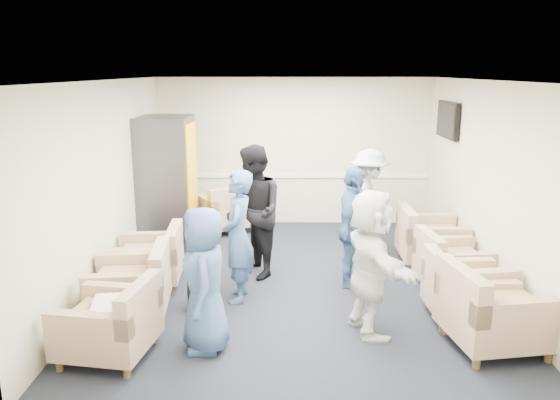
{
  "coord_description": "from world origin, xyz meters",
  "views": [
    {
      "loc": [
        -0.14,
        -7.0,
        2.83
      ],
      "look_at": [
        -0.23,
        0.2,
        1.11
      ],
      "focal_mm": 35.0,
      "sensor_mm": 36.0,
      "label": 1
    }
  ],
  "objects_px": {
    "armchair_left_near": "(113,325)",
    "armchair_right_far": "(427,240)",
    "armchair_corner": "(226,211)",
    "person_front_right": "(370,263)",
    "person_front_left": "(204,280)",
    "vending_machine": "(167,181)",
    "person_mid_left": "(238,237)",
    "armchair_right_midnear": "(462,293)",
    "armchair_right_midfar": "(449,265)",
    "person_back_left": "(254,212)",
    "person_back_right": "(369,202)",
    "armchair_right_near": "(489,313)",
    "armchair_left_far": "(153,260)",
    "person_mid_right": "(352,228)",
    "armchair_left_mid": "(135,286)"
  },
  "relations": [
    {
      "from": "armchair_left_near",
      "to": "armchair_right_far",
      "type": "distance_m",
      "value": 4.73
    },
    {
      "from": "armchair_corner",
      "to": "person_front_right",
      "type": "xyz_separation_m",
      "value": [
        1.98,
        -3.85,
        0.45
      ]
    },
    {
      "from": "armchair_left_near",
      "to": "person_front_left",
      "type": "bearing_deg",
      "value": 110.53
    },
    {
      "from": "vending_machine",
      "to": "person_front_right",
      "type": "height_order",
      "value": "vending_machine"
    },
    {
      "from": "person_mid_left",
      "to": "person_front_right",
      "type": "distance_m",
      "value": 1.73
    },
    {
      "from": "armchair_right_midnear",
      "to": "person_mid_left",
      "type": "xyz_separation_m",
      "value": [
        -2.62,
        0.56,
        0.49
      ]
    },
    {
      "from": "armchair_right_midfar",
      "to": "person_back_left",
      "type": "xyz_separation_m",
      "value": [
        -2.59,
        0.44,
        0.59
      ]
    },
    {
      "from": "person_front_right",
      "to": "person_mid_left",
      "type": "bearing_deg",
      "value": 47.19
    },
    {
      "from": "armchair_right_far",
      "to": "vending_machine",
      "type": "xyz_separation_m",
      "value": [
        -4.05,
        0.93,
        0.69
      ]
    },
    {
      "from": "armchair_right_midfar",
      "to": "person_back_right",
      "type": "bearing_deg",
      "value": 23.89
    },
    {
      "from": "vending_machine",
      "to": "person_front_left",
      "type": "distance_m",
      "value": 3.72
    },
    {
      "from": "armchair_left_near",
      "to": "person_mid_left",
      "type": "distance_m",
      "value": 1.89
    },
    {
      "from": "armchair_right_midnear",
      "to": "armchair_corner",
      "type": "xyz_separation_m",
      "value": [
        -3.09,
        3.55,
        0.03
      ]
    },
    {
      "from": "armchair_right_near",
      "to": "vending_machine",
      "type": "bearing_deg",
      "value": 40.21
    },
    {
      "from": "armchair_right_far",
      "to": "person_back_left",
      "type": "distance_m",
      "value": 2.65
    },
    {
      "from": "armchair_left_far",
      "to": "vending_machine",
      "type": "height_order",
      "value": "vending_machine"
    },
    {
      "from": "vending_machine",
      "to": "person_back_left",
      "type": "bearing_deg",
      "value": -44.08
    },
    {
      "from": "armchair_left_far",
      "to": "armchair_corner",
      "type": "xyz_separation_m",
      "value": [
        0.72,
        2.5,
        0.03
      ]
    },
    {
      "from": "armchair_right_midfar",
      "to": "person_mid_right",
      "type": "distance_m",
      "value": 1.37
    },
    {
      "from": "armchair_left_mid",
      "to": "armchair_corner",
      "type": "bearing_deg",
      "value": 162.35
    },
    {
      "from": "person_back_left",
      "to": "person_mid_right",
      "type": "xyz_separation_m",
      "value": [
        1.31,
        -0.36,
        -0.11
      ]
    },
    {
      "from": "armchair_right_midnear",
      "to": "armchair_right_far",
      "type": "distance_m",
      "value": 1.92
    },
    {
      "from": "armchair_left_mid",
      "to": "armchair_left_far",
      "type": "xyz_separation_m",
      "value": [
        -0.01,
        0.95,
        -0.01
      ]
    },
    {
      "from": "armchair_left_far",
      "to": "person_mid_right",
      "type": "relative_size",
      "value": 0.56
    },
    {
      "from": "person_front_left",
      "to": "armchair_corner",
      "type": "bearing_deg",
      "value": 174.86
    },
    {
      "from": "armchair_left_near",
      "to": "armchair_left_mid",
      "type": "relative_size",
      "value": 1.01
    },
    {
      "from": "armchair_right_midfar",
      "to": "person_front_right",
      "type": "height_order",
      "value": "person_front_right"
    },
    {
      "from": "person_back_right",
      "to": "person_mid_right",
      "type": "distance_m",
      "value": 1.41
    },
    {
      "from": "person_back_left",
      "to": "person_mid_right",
      "type": "bearing_deg",
      "value": 49.4
    },
    {
      "from": "armchair_right_near",
      "to": "armchair_right_far",
      "type": "relative_size",
      "value": 1.18
    },
    {
      "from": "armchair_left_far",
      "to": "person_back_left",
      "type": "bearing_deg",
      "value": 99.66
    },
    {
      "from": "armchair_right_near",
      "to": "person_mid_right",
      "type": "relative_size",
      "value": 0.67
    },
    {
      "from": "armchair_right_midfar",
      "to": "armchair_corner",
      "type": "bearing_deg",
      "value": 43.72
    },
    {
      "from": "armchair_right_near",
      "to": "person_back_left",
      "type": "relative_size",
      "value": 0.59
    },
    {
      "from": "armchair_right_midfar",
      "to": "armchair_right_far",
      "type": "height_order",
      "value": "armchair_right_far"
    },
    {
      "from": "armchair_right_near",
      "to": "person_front_left",
      "type": "xyz_separation_m",
      "value": [
        -2.93,
        -0.06,
        0.38
      ]
    },
    {
      "from": "armchair_right_near",
      "to": "armchair_right_far",
      "type": "distance_m",
      "value": 2.54
    },
    {
      "from": "armchair_left_near",
      "to": "armchair_right_midnear",
      "type": "relative_size",
      "value": 1.11
    },
    {
      "from": "armchair_right_near",
      "to": "armchair_right_midnear",
      "type": "distance_m",
      "value": 0.63
    },
    {
      "from": "armchair_left_near",
      "to": "armchair_corner",
      "type": "height_order",
      "value": "armchair_corner"
    },
    {
      "from": "vending_machine",
      "to": "armchair_right_near",
      "type": "bearing_deg",
      "value": -40.56
    },
    {
      "from": "person_front_left",
      "to": "armchair_left_near",
      "type": "bearing_deg",
      "value": -86.77
    },
    {
      "from": "armchair_left_mid",
      "to": "armchair_right_midfar",
      "type": "relative_size",
      "value": 1.05
    },
    {
      "from": "person_front_right",
      "to": "armchair_left_mid",
      "type": "bearing_deg",
      "value": 68.39
    },
    {
      "from": "vending_machine",
      "to": "person_mid_right",
      "type": "distance_m",
      "value": 3.36
    },
    {
      "from": "armchair_left_far",
      "to": "armchair_right_far",
      "type": "xyz_separation_m",
      "value": [
        3.88,
        0.86,
        0.02
      ]
    },
    {
      "from": "vending_machine",
      "to": "armchair_left_far",
      "type": "bearing_deg",
      "value": -84.75
    },
    {
      "from": "armchair_right_near",
      "to": "armchair_corner",
      "type": "height_order",
      "value": "armchair_right_near"
    },
    {
      "from": "armchair_corner",
      "to": "person_back_left",
      "type": "relative_size",
      "value": 0.68
    },
    {
      "from": "vending_machine",
      "to": "person_mid_right",
      "type": "relative_size",
      "value": 1.3
    }
  ]
}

